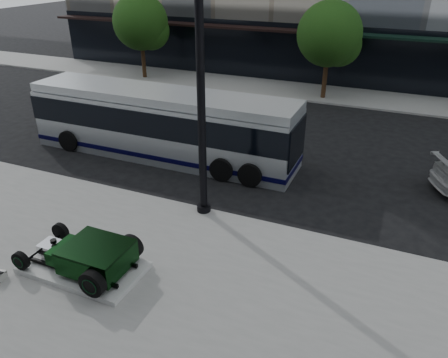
% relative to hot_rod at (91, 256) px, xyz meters
% --- Properties ---
extents(ground, '(120.00, 120.00, 0.00)m').
position_rel_hot_rod_xyz_m(ground, '(1.36, 6.42, -0.70)').
color(ground, black).
rests_on(ground, ground).
extents(sidewalk_far, '(70.00, 4.00, 0.12)m').
position_rel_hot_rod_xyz_m(sidewalk_far, '(1.36, 20.42, -0.64)').
color(sidewalk_far, gray).
rests_on(sidewalk_far, ground).
extents(street_trees, '(29.80, 3.80, 5.70)m').
position_rel_hot_rod_xyz_m(street_trees, '(2.51, 19.49, 3.07)').
color(street_trees, black).
rests_on(street_trees, sidewalk_far).
extents(display_plinth, '(3.40, 1.80, 0.15)m').
position_rel_hot_rod_xyz_m(display_plinth, '(-0.33, -0.00, -0.50)').
color(display_plinth, silver).
rests_on(display_plinth, sidewalk_near).
extents(hot_rod, '(3.22, 2.00, 0.81)m').
position_rel_hot_rod_xyz_m(hot_rod, '(0.00, 0.00, 0.00)').
color(hot_rod, black).
rests_on(hot_rod, display_plinth).
extents(lamppost, '(0.47, 0.47, 8.59)m').
position_rel_hot_rod_xyz_m(lamppost, '(1.40, 4.22, 3.39)').
color(lamppost, black).
rests_on(lamppost, sidewalk_near).
extents(transit_bus, '(12.12, 2.88, 2.92)m').
position_rel_hot_rod_xyz_m(transit_bus, '(-2.42, 8.07, 0.79)').
color(transit_bus, silver).
rests_on(transit_bus, ground).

